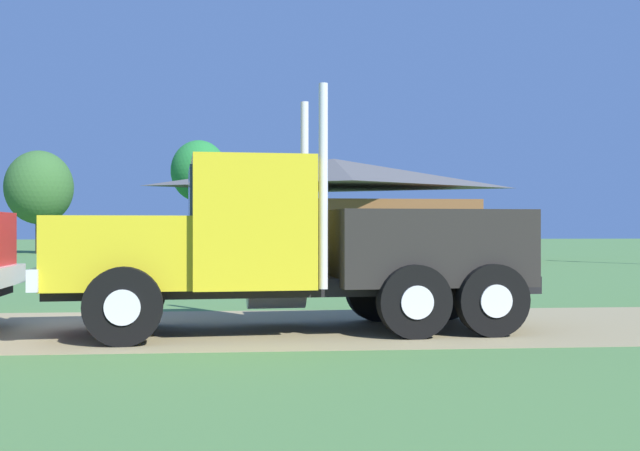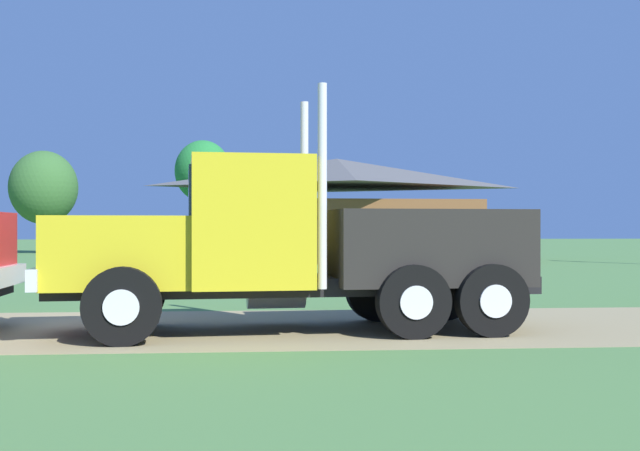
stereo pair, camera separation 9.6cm
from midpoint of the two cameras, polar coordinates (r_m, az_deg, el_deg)
name	(u,v)px [view 1 (the left image)]	position (r m, az deg, el deg)	size (l,w,h in m)	color
ground_plane	(36,330)	(14.00, -19.84, -7.04)	(200.00, 200.00, 0.00)	#4A763C
dirt_track	(36,330)	(14.00, -19.84, -7.02)	(120.00, 5.31, 0.01)	#91835B
truck_foreground_white	(295,249)	(12.91, -1.98, -1.70)	(8.00, 3.16, 3.87)	black
shed_building	(334,211)	(40.29, 0.91, 1.05)	(13.98, 8.85, 5.16)	brown
tree_mid	(39,188)	(54.27, -19.51, 2.57)	(4.31, 4.31, 6.62)	#513823
tree_right	(199,172)	(49.64, -8.72, 3.82)	(3.43, 3.43, 7.05)	#513823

